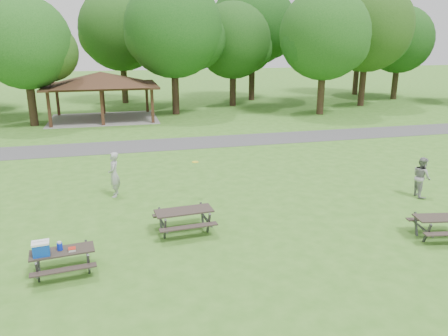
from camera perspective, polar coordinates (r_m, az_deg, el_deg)
ground at (r=14.07m, az=0.00°, el=-9.93°), size 160.00×160.00×0.00m
asphalt_path at (r=27.12m, az=-7.21°, el=3.11°), size 120.00×3.20×0.02m
pavilion at (r=36.36m, az=-15.77°, el=10.93°), size 8.60×7.01×3.76m
tree_row_d at (r=35.23m, az=-24.44°, el=14.36°), size 6.93×6.60×9.27m
tree_row_e at (r=37.59m, az=-6.46°, el=17.28°), size 8.40×8.00×11.02m
tree_row_f at (r=42.23m, az=1.30°, el=16.02°), size 7.35×7.00×9.55m
tree_row_g at (r=38.28m, az=13.09°, el=16.28°), size 7.77×7.40×10.25m
tree_row_h at (r=44.28m, az=18.29°, el=16.79°), size 8.61×8.20×11.37m
tree_row_i at (r=50.49m, az=21.99°, el=15.05°), size 7.14×6.80×9.52m
tree_deep_b at (r=45.25m, az=-13.17°, el=16.97°), size 8.40×8.00×11.13m
tree_deep_c at (r=46.46m, az=3.89°, el=18.02°), size 8.82×8.40×11.90m
tree_deep_d at (r=53.19m, az=17.41°, el=16.71°), size 8.40×8.00×11.27m
picnic_table_near at (r=12.92m, az=-21.12°, el=-10.34°), size 1.83×1.54×1.17m
picnic_table_middle at (r=14.69m, az=-5.24°, el=-6.19°), size 2.02×1.67×0.83m
picnic_table_far at (r=15.91m, az=26.64°, el=-6.33°), size 1.99×1.71×0.77m
frisbee_in_flight at (r=17.70m, az=-3.78°, el=0.80°), size 0.28×0.28×0.02m
frisbee_thrower at (r=18.38m, az=-14.17°, el=-0.84°), size 0.51×0.72×1.86m
frisbee_catcher at (r=19.57m, az=24.40°, el=-1.08°), size 0.75×0.90×1.67m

